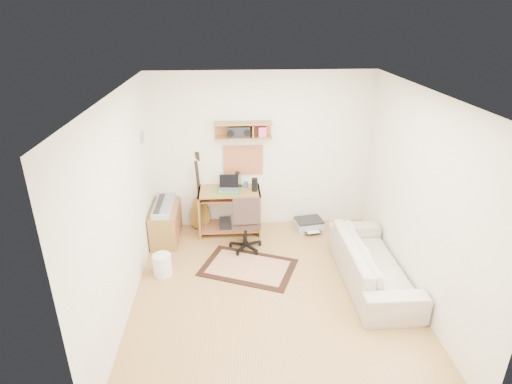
{
  "coord_description": "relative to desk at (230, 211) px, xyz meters",
  "views": [
    {
      "loc": [
        -0.51,
        -4.55,
        3.44
      ],
      "look_at": [
        -0.15,
        1.05,
        1.0
      ],
      "focal_mm": 29.53,
      "sensor_mm": 36.0,
      "label": 1
    }
  ],
  "objects": [
    {
      "name": "desk_lamp",
      "position": [
        0.18,
        0.14,
        0.52
      ],
      "size": [
        0.1,
        0.1,
        0.29
      ],
      "primitive_type": null,
      "color": "black",
      "rests_on": "desk"
    },
    {
      "name": "back_wall",
      "position": [
        0.54,
        0.28,
        0.93
      ],
      "size": [
        3.6,
        0.01,
        2.6
      ],
      "primitive_type": "cube",
      "color": "white",
      "rests_on": "ground"
    },
    {
      "name": "cabinet",
      "position": [
        -1.04,
        -0.18,
        -0.1
      ],
      "size": [
        0.4,
        0.9,
        0.55
      ],
      "primitive_type": "cube",
      "color": "olive",
      "rests_on": "floor"
    },
    {
      "name": "speaker",
      "position": [
        0.41,
        -0.05,
        0.48
      ],
      "size": [
        0.1,
        0.1,
        0.21
      ],
      "primitive_type": "cylinder",
      "color": "black",
      "rests_on": "desk"
    },
    {
      "name": "printer",
      "position": [
        1.33,
        -0.01,
        -0.29
      ],
      "size": [
        0.5,
        0.42,
        0.17
      ],
      "primitive_type": "cube",
      "rotation": [
        0.0,
        0.0,
        0.17
      ],
      "color": "#A5A8AA",
      "rests_on": "floor"
    },
    {
      "name": "sofa",
      "position": [
        1.92,
        -1.53,
        0.01
      ],
      "size": [
        0.58,
        1.97,
        0.77
      ],
      "primitive_type": "imported",
      "rotation": [
        0.0,
        0.0,
        1.57
      ],
      "color": "#BAAE93",
      "rests_on": "floor"
    },
    {
      "name": "boombox",
      "position": [
        0.18,
        0.15,
        1.3
      ],
      "size": [
        0.35,
        0.16,
        0.18
      ],
      "primitive_type": "cube",
      "color": "black",
      "rests_on": "wall_shelf"
    },
    {
      "name": "waste_basket",
      "position": [
        -0.95,
        -1.21,
        -0.22
      ],
      "size": [
        0.33,
        0.33,
        0.31
      ],
      "primitive_type": "cylinder",
      "rotation": [
        0.0,
        0.0,
        -0.37
      ],
      "color": "white",
      "rests_on": "floor"
    },
    {
      "name": "laptop",
      "position": [
        -0.01,
        -0.02,
        0.49
      ],
      "size": [
        0.34,
        0.34,
        0.24
      ],
      "primitive_type": null,
      "rotation": [
        0.0,
        0.0,
        -0.08
      ],
      "color": "silver",
      "rests_on": "desk"
    },
    {
      "name": "wall_photo",
      "position": [
        -1.24,
        -0.23,
        1.34
      ],
      "size": [
        0.02,
        0.2,
        0.15
      ],
      "primitive_type": "cube",
      "color": "#4C8CBF",
      "rests_on": "left_wall"
    },
    {
      "name": "left_wall",
      "position": [
        -1.26,
        -1.73,
        0.93
      ],
      "size": [
        0.01,
        4.0,
        2.6
      ],
      "primitive_type": "cube",
      "color": "white",
      "rests_on": "ground"
    },
    {
      "name": "right_wall",
      "position": [
        2.35,
        -1.73,
        0.93
      ],
      "size": [
        0.01,
        4.0,
        2.6
      ],
      "primitive_type": "cube",
      "color": "white",
      "rests_on": "ground"
    },
    {
      "name": "music_keyboard",
      "position": [
        -1.04,
        -0.18,
        0.21
      ],
      "size": [
        0.27,
        0.86,
        0.08
      ],
      "primitive_type": "cube",
      "color": "#B2B5BA",
      "rests_on": "cabinet"
    },
    {
      "name": "ceiling",
      "position": [
        0.54,
        -1.73,
        2.23
      ],
      "size": [
        3.6,
        4.0,
        0.01
      ],
      "primitive_type": "cube",
      "color": "white",
      "rests_on": "ground"
    },
    {
      "name": "guitar",
      "position": [
        -0.5,
        0.13,
        0.29
      ],
      "size": [
        0.39,
        0.29,
        1.33
      ],
      "primitive_type": null,
      "rotation": [
        0.0,
        0.0,
        -0.19
      ],
      "color": "olive",
      "rests_on": "floor"
    },
    {
      "name": "floor",
      "position": [
        0.54,
        -1.73,
        -0.38
      ],
      "size": [
        3.6,
        4.0,
        0.01
      ],
      "primitive_type": "cube",
      "color": "#B5864B",
      "rests_on": "ground"
    },
    {
      "name": "rug",
      "position": [
        0.25,
        -1.12,
        -0.37
      ],
      "size": [
        1.52,
        1.28,
        0.02
      ],
      "primitive_type": "cube",
      "rotation": [
        0.0,
        0.0,
        -0.38
      ],
      "color": "beige",
      "rests_on": "floor"
    },
    {
      "name": "desk",
      "position": [
        0.0,
        0.0,
        0.0
      ],
      "size": [
        1.0,
        0.55,
        0.75
      ],
      "primitive_type": null,
      "color": "olive",
      "rests_on": "floor"
    },
    {
      "name": "task_chair",
      "position": [
        0.24,
        -0.59,
        0.1
      ],
      "size": [
        0.51,
        0.51,
        0.96
      ],
      "primitive_type": null,
      "rotation": [
        0.0,
        0.0,
        0.05
      ],
      "color": "#34251E",
      "rests_on": "floor"
    },
    {
      "name": "wall_shelf",
      "position": [
        0.24,
        0.15,
        1.32
      ],
      "size": [
        0.9,
        0.25,
        0.26
      ],
      "primitive_type": "cube",
      "color": "olive",
      "rests_on": "back_wall"
    },
    {
      "name": "cork_board",
      "position": [
        0.24,
        0.25,
        0.79
      ],
      "size": [
        0.64,
        0.03,
        0.49
      ],
      "primitive_type": "cube",
      "color": "#AA7A55",
      "rests_on": "back_wall"
    },
    {
      "name": "pencil_cup",
      "position": [
        0.28,
        0.1,
        0.42
      ],
      "size": [
        0.07,
        0.07,
        0.1
      ],
      "primitive_type": "cylinder",
      "color": "#315293",
      "rests_on": "desk"
    }
  ]
}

